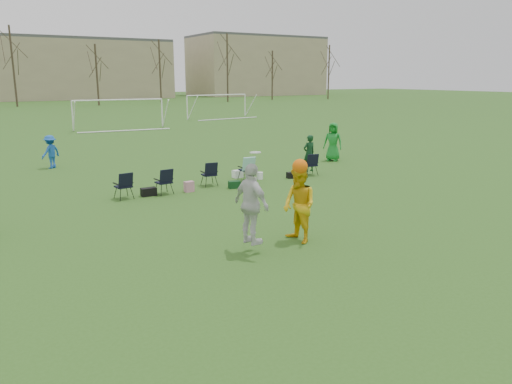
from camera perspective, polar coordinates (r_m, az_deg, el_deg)
ground at (r=12.85m, az=6.52°, el=-6.36°), size 260.00×260.00×0.00m
fielder_blue at (r=25.60m, az=-22.43°, el=4.27°), size 1.17×1.07×1.57m
fielder_green_far at (r=26.10m, az=8.79°, el=5.70°), size 1.07×1.15×1.97m
center_contest at (r=12.57m, az=2.70°, el=-1.37°), size 2.25×1.26×2.53m
sideline_setup at (r=20.19m, az=-2.69°, el=2.39°), size 9.06×2.13×1.77m
goal_mid at (r=43.22m, az=-15.44°, el=9.48°), size 7.40×0.63×2.46m
goal_right at (r=53.11m, az=-4.45°, el=10.48°), size 7.35×1.14×2.46m
tree_line at (r=79.85m, az=-25.68°, el=12.39°), size 110.28×3.28×11.40m
building_row at (r=106.59m, az=-23.54°, el=12.92°), size 126.00×16.00×13.00m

